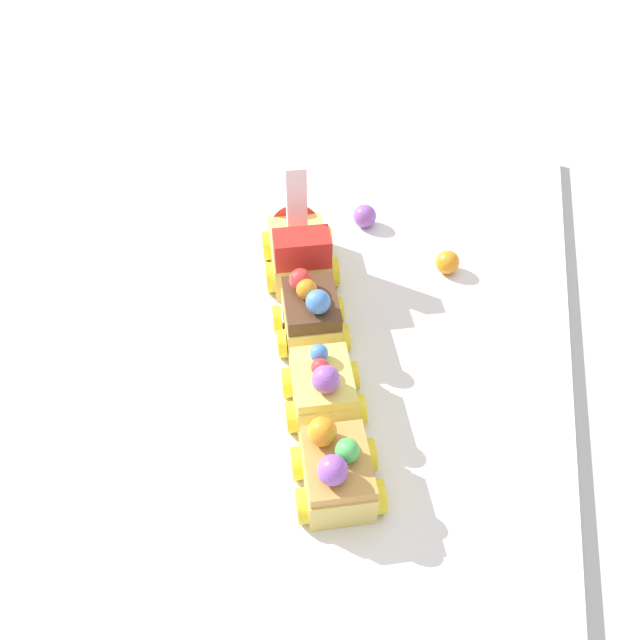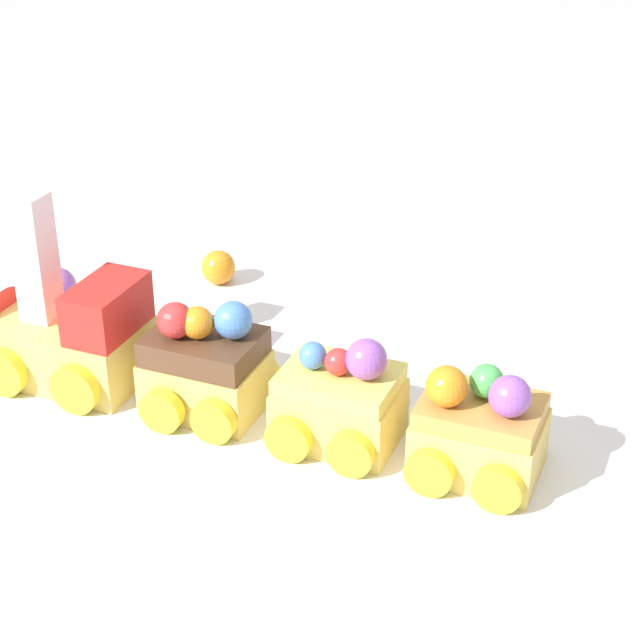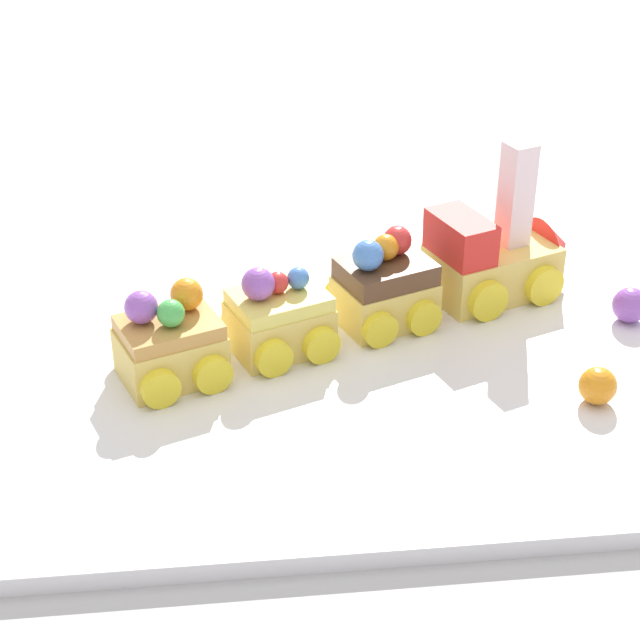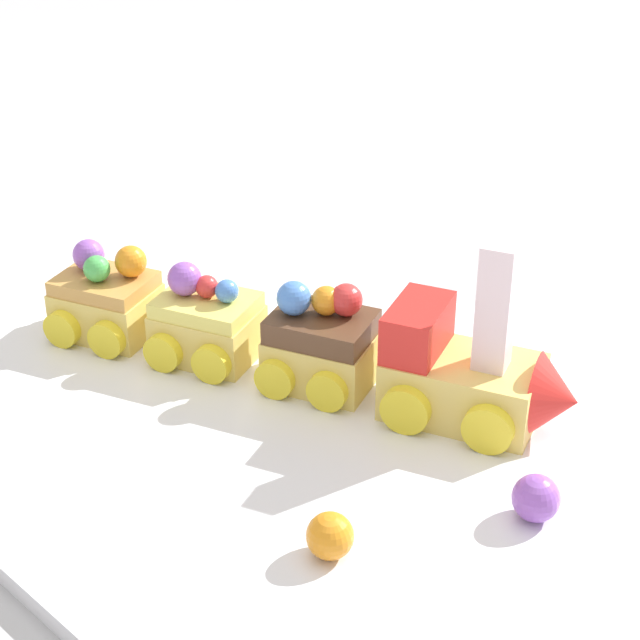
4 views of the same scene
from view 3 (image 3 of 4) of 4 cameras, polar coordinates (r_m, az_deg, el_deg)
name	(u,v)px [view 3 (image 3 of 4)]	position (r m, az deg, el deg)	size (l,w,h in m)	color
ground_plane	(393,367)	(0.73, 3.92, -2.51)	(10.00, 10.00, 0.00)	#B2B2B7
display_board	(393,359)	(0.72, 3.94, -2.11)	(0.73, 0.38, 0.01)	white
cake_train_locomotive	(501,256)	(0.79, 9.61, 3.40)	(0.12, 0.09, 0.11)	#EACC66
cake_car_chocolate	(382,288)	(0.74, 3.32, 1.71)	(0.08, 0.08, 0.07)	#EACC66
cake_car_lemon	(279,319)	(0.71, -2.22, 0.07)	(0.08, 0.08, 0.06)	#EACC66
cake_car_caramel	(170,344)	(0.69, -8.01, -1.29)	(0.08, 0.08, 0.06)	#EACC66
gumball_purple	(630,305)	(0.78, 16.21, 0.78)	(0.03, 0.03, 0.03)	#9956C6
gumball_orange	(598,386)	(0.68, 14.59, -3.41)	(0.02, 0.02, 0.02)	orange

